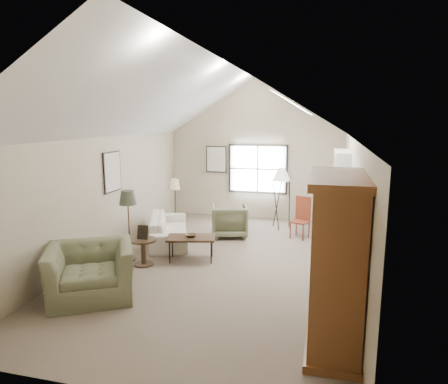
% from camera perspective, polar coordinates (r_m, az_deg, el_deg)
% --- Properties ---
extents(room_shell, '(5.01, 8.01, 4.00)m').
position_cam_1_polar(room_shell, '(7.66, -0.76, 12.88)').
color(room_shell, '#716350').
rests_on(room_shell, ground).
extents(window, '(1.72, 0.08, 1.42)m').
position_cam_1_polar(window, '(11.60, 4.85, 3.30)').
color(window, black).
rests_on(window, room_shell).
extents(skylight, '(0.80, 1.20, 0.52)m').
position_cam_1_polar(skylight, '(8.33, 9.80, 12.62)').
color(skylight, white).
rests_on(skylight, room_shell).
extents(wall_art, '(1.97, 3.71, 0.88)m').
position_cam_1_polar(wall_art, '(10.17, -8.16, 3.81)').
color(wall_art, black).
rests_on(wall_art, room_shell).
extents(armoire, '(0.60, 1.50, 2.20)m').
position_cam_1_polar(armoire, '(5.30, 15.75, -9.59)').
color(armoire, brown).
rests_on(armoire, ground).
extents(tv_alcove, '(0.32, 1.30, 2.10)m').
position_cam_1_polar(tv_alcove, '(9.16, 16.25, -0.88)').
color(tv_alcove, white).
rests_on(tv_alcove, ground).
extents(media_console, '(0.34, 1.18, 0.60)m').
position_cam_1_polar(media_console, '(9.36, 15.87, -5.98)').
color(media_console, '#382316').
rests_on(media_console, ground).
extents(tv_panel, '(0.05, 0.90, 0.55)m').
position_cam_1_polar(tv_panel, '(9.21, 16.06, -2.28)').
color(tv_panel, black).
rests_on(tv_panel, media_console).
extents(sofa, '(1.55, 2.29, 0.62)m').
position_cam_1_polar(sofa, '(9.61, -7.84, -5.18)').
color(sofa, beige).
rests_on(sofa, ground).
extents(armchair_near, '(1.73, 1.67, 0.86)m').
position_cam_1_polar(armchair_near, '(6.94, -18.54, -10.77)').
color(armchair_near, '#606748').
rests_on(armchair_near, ground).
extents(armchair_far, '(1.07, 1.09, 0.80)m').
position_cam_1_polar(armchair_far, '(9.91, 0.76, -4.07)').
color(armchair_far, '#5A5C40').
rests_on(armchair_far, ground).
extents(coffee_table, '(1.08, 0.76, 0.50)m').
position_cam_1_polar(coffee_table, '(8.32, -4.70, -8.05)').
color(coffee_table, '#341F15').
rests_on(coffee_table, ground).
extents(bowl, '(0.28, 0.28, 0.06)m').
position_cam_1_polar(bowl, '(8.23, -4.73, -6.21)').
color(bowl, '#3D2D19').
rests_on(bowl, coffee_table).
extents(side_table, '(0.69, 0.69, 0.53)m').
position_cam_1_polar(side_table, '(8.18, -11.43, -8.40)').
color(side_table, '#332415').
rests_on(side_table, ground).
extents(side_chair, '(0.51, 0.51, 1.01)m').
position_cam_1_polar(side_chair, '(9.88, 10.80, -3.66)').
color(side_chair, brown).
rests_on(side_chair, ground).
extents(tripod_lamp, '(0.50, 0.50, 1.65)m').
position_cam_1_polar(tripod_lamp, '(10.61, 8.15, -0.85)').
color(tripod_lamp, silver).
rests_on(tripod_lamp, ground).
extents(dark_lamp, '(0.46, 0.46, 1.49)m').
position_cam_1_polar(dark_lamp, '(8.39, -13.43, -4.61)').
color(dark_lamp, '#292E21').
rests_on(dark_lamp, ground).
extents(tan_lamp, '(0.35, 0.35, 1.34)m').
position_cam_1_polar(tan_lamp, '(10.71, -6.97, -1.57)').
color(tan_lamp, tan).
rests_on(tan_lamp, ground).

